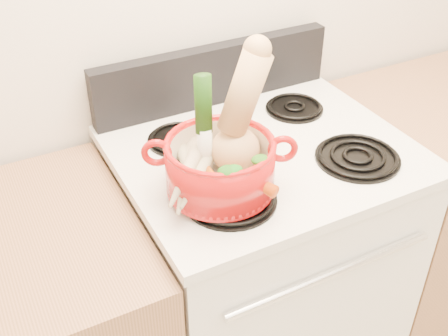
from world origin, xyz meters
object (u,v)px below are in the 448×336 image
stove_body (258,275)px  squash (237,114)px  dutch_oven (220,166)px  leek (204,124)px

stove_body → squash: 0.71m
squash → dutch_oven: bearing=-141.6°
squash → leek: (-0.07, 0.02, -0.02)m
dutch_oven → leek: bearing=133.7°
stove_body → squash: bearing=-145.1°
stove_body → leek: size_ratio=3.50×
stove_body → dutch_oven: 0.62m
stove_body → squash: (-0.14, -0.10, 0.68)m
stove_body → leek: leek is taller
stove_body → dutch_oven: (-0.20, -0.12, 0.57)m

